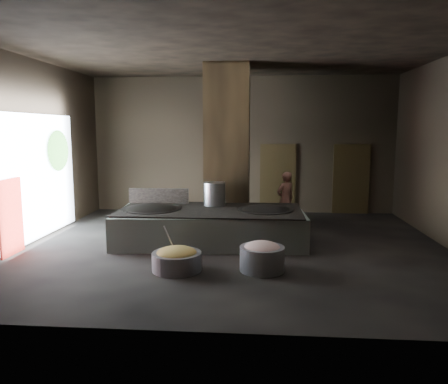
# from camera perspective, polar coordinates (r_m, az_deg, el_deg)

# --- Properties ---
(floor) EXTENTS (10.00, 9.00, 0.10)m
(floor) POSITION_cam_1_polar(r_m,az_deg,el_deg) (10.54, 1.31, -7.34)
(floor) COLOR black
(floor) RESTS_ON ground
(ceiling) EXTENTS (10.00, 9.00, 0.10)m
(ceiling) POSITION_cam_1_polar(r_m,az_deg,el_deg) (10.31, 1.39, 18.13)
(ceiling) COLOR black
(ceiling) RESTS_ON back_wall
(back_wall) EXTENTS (10.00, 0.10, 4.50)m
(back_wall) POSITION_cam_1_polar(r_m,az_deg,el_deg) (14.71, 2.39, 6.16)
(back_wall) COLOR black
(back_wall) RESTS_ON ground
(front_wall) EXTENTS (10.00, 0.10, 4.50)m
(front_wall) POSITION_cam_1_polar(r_m,az_deg,el_deg) (5.64, -1.36, 2.87)
(front_wall) COLOR black
(front_wall) RESTS_ON ground
(left_wall) EXTENTS (0.10, 9.00, 4.50)m
(left_wall) POSITION_cam_1_polar(r_m,az_deg,el_deg) (11.61, -24.49, 4.88)
(left_wall) COLOR black
(left_wall) RESTS_ON ground
(pillar) EXTENTS (1.20, 1.20, 4.50)m
(pillar) POSITION_cam_1_polar(r_m,az_deg,el_deg) (12.08, 0.45, 5.72)
(pillar) COLOR black
(pillar) RESTS_ON ground
(hearth_platform) EXTENTS (4.65, 2.41, 0.79)m
(hearth_platform) POSITION_cam_1_polar(r_m,az_deg,el_deg) (10.80, -1.81, -4.53)
(hearth_platform) COLOR #A1B3A3
(hearth_platform) RESTS_ON ground
(platform_cap) EXTENTS (4.44, 2.13, 0.03)m
(platform_cap) POSITION_cam_1_polar(r_m,az_deg,el_deg) (10.71, -1.82, -2.34)
(platform_cap) COLOR black
(platform_cap) RESTS_ON hearth_platform
(wok_left) EXTENTS (1.43, 1.43, 0.39)m
(wok_left) POSITION_cam_1_polar(r_m,az_deg,el_deg) (10.93, -9.43, -2.58)
(wok_left) COLOR black
(wok_left) RESTS_ON hearth_platform
(wok_left_rim) EXTENTS (1.46, 1.46, 0.05)m
(wok_left_rim) POSITION_cam_1_polar(r_m,az_deg,el_deg) (10.92, -9.43, -2.22)
(wok_left_rim) COLOR black
(wok_left_rim) RESTS_ON hearth_platform
(wok_right) EXTENTS (1.33, 1.33, 0.38)m
(wok_right) POSITION_cam_1_polar(r_m,az_deg,el_deg) (10.71, 5.42, -2.73)
(wok_right) COLOR black
(wok_right) RESTS_ON hearth_platform
(wok_right_rim) EXTENTS (1.36, 1.36, 0.05)m
(wok_right_rim) POSITION_cam_1_polar(r_m,az_deg,el_deg) (10.69, 5.43, -2.36)
(wok_right_rim) COLOR black
(wok_right_rim) RESTS_ON hearth_platform
(stock_pot) EXTENTS (0.55, 0.55, 0.59)m
(stock_pot) POSITION_cam_1_polar(r_m,az_deg,el_deg) (11.19, -1.25, -0.24)
(stock_pot) COLOR #A4A8AC
(stock_pot) RESTS_ON hearth_platform
(splash_guard) EXTENTS (1.58, 0.14, 0.39)m
(splash_guard) POSITION_cam_1_polar(r_m,az_deg,el_deg) (11.65, -8.50, -0.49)
(splash_guard) COLOR black
(splash_guard) RESTS_ON hearth_platform
(cook) EXTENTS (0.68, 0.63, 1.58)m
(cook) POSITION_cam_1_polar(r_m,az_deg,el_deg) (12.61, 8.04, -0.94)
(cook) COLOR #8B5646
(cook) RESTS_ON ground
(veg_basin) EXTENTS (1.09, 1.09, 0.36)m
(veg_basin) POSITION_cam_1_polar(r_m,az_deg,el_deg) (8.79, -6.18, -9.00)
(veg_basin) COLOR gray
(veg_basin) RESTS_ON ground
(veg_fill) EXTENTS (0.81, 0.81, 0.25)m
(veg_fill) POSITION_cam_1_polar(r_m,az_deg,el_deg) (8.75, -6.20, -7.94)
(veg_fill) COLOR #8E9F4C
(veg_fill) RESTS_ON veg_basin
(ladle) EXTENTS (0.23, 0.35, 0.70)m
(ladle) POSITION_cam_1_polar(r_m,az_deg,el_deg) (8.86, -7.00, -6.39)
(ladle) COLOR #A4A8AC
(ladle) RESTS_ON veg_basin
(meat_basin) EXTENTS (0.89, 0.89, 0.49)m
(meat_basin) POSITION_cam_1_polar(r_m,az_deg,el_deg) (8.74, 4.99, -8.67)
(meat_basin) COLOR gray
(meat_basin) RESTS_ON ground
(meat_fill) EXTENTS (0.73, 0.73, 0.28)m
(meat_fill) POSITION_cam_1_polar(r_m,az_deg,el_deg) (8.68, 5.01, -7.36)
(meat_fill) COLOR #BA7370
(meat_fill) RESTS_ON meat_basin
(doorway_near) EXTENTS (1.18, 0.08, 2.38)m
(doorway_near) POSITION_cam_1_polar(r_m,az_deg,el_deg) (14.69, 7.03, 1.60)
(doorway_near) COLOR black
(doorway_near) RESTS_ON ground
(doorway_near_glow) EXTENTS (0.77, 0.04, 1.82)m
(doorway_near_glow) POSITION_cam_1_polar(r_m,az_deg,el_deg) (14.73, 6.74, 1.43)
(doorway_near_glow) COLOR #8C6647
(doorway_near_glow) RESTS_ON ground
(doorway_far) EXTENTS (1.18, 0.08, 2.38)m
(doorway_far) POSITION_cam_1_polar(r_m,az_deg,el_deg) (14.98, 16.24, 1.46)
(doorway_far) COLOR black
(doorway_far) RESTS_ON ground
(doorway_far_glow) EXTENTS (0.76, 0.04, 1.80)m
(doorway_far_glow) POSITION_cam_1_polar(r_m,az_deg,el_deg) (15.15, 15.20, 1.38)
(doorway_far_glow) COLOR #8C6647
(doorway_far_glow) RESTS_ON ground
(left_opening) EXTENTS (0.04, 4.20, 3.10)m
(left_opening) POSITION_cam_1_polar(r_m,az_deg,el_deg) (11.78, -23.40, 1.81)
(left_opening) COLOR white
(left_opening) RESTS_ON ground
(pavilion_sliver) EXTENTS (0.05, 0.90, 1.70)m
(pavilion_sliver) POSITION_cam_1_polar(r_m,az_deg,el_deg) (10.74, -26.09, -2.97)
(pavilion_sliver) COLOR maroon
(pavilion_sliver) RESTS_ON ground
(tree_silhouette) EXTENTS (0.28, 1.10, 1.10)m
(tree_silhouette) POSITION_cam_1_polar(r_m,az_deg,el_deg) (12.68, -20.83, 5.08)
(tree_silhouette) COLOR #194714
(tree_silhouette) RESTS_ON left_opening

